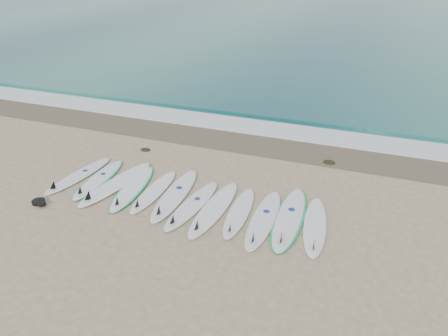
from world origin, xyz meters
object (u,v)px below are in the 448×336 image
(surfboard_6, at_px, (191,206))
(leash_coil, at_px, (39,202))
(surfboard_0, at_px, (77,176))
(surfboard_11, at_px, (315,227))

(surfboard_6, height_order, leash_coil, surfboard_6)
(surfboard_0, relative_size, surfboard_11, 1.00)
(surfboard_6, distance_m, leash_coil, 3.80)
(surfboard_0, xyz_separation_m, surfboard_6, (3.61, -0.31, 0.00))
(surfboard_6, xyz_separation_m, leash_coil, (-3.61, -1.18, -0.01))
(surfboard_11, xyz_separation_m, leash_coil, (-6.61, -1.36, -0.01))
(surfboard_6, bearing_deg, surfboard_0, 179.26)
(surfboard_6, relative_size, surfboard_11, 1.02)
(surfboard_11, bearing_deg, surfboard_6, 175.68)
(surfboard_0, height_order, leash_coil, surfboard_0)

